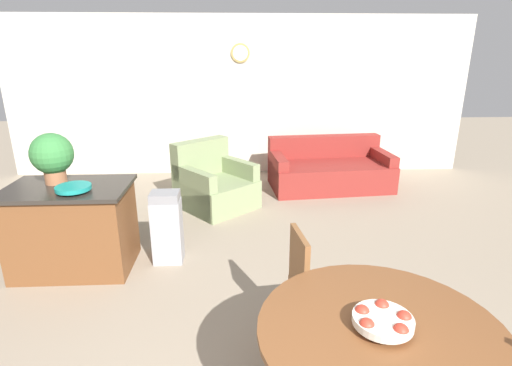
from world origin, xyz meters
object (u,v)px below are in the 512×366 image
at_px(dining_chair_far_side, 313,282).
at_px(teal_bowl, 73,188).
at_px(potted_plant, 52,156).
at_px(armchair, 214,186).
at_px(fruit_bowl, 383,320).
at_px(kitchen_island, 73,228).
at_px(trash_bin, 167,228).
at_px(couch, 329,170).
at_px(dining_table, 379,355).

bearing_deg(dining_chair_far_side, teal_bowl, -123.17).
relative_size(potted_plant, armchair, 0.39).
relative_size(dining_chair_far_side, fruit_bowl, 2.88).
bearing_deg(kitchen_island, trash_bin, 5.84).
xyz_separation_m(potted_plant, armchair, (1.46, 1.52, -0.86)).
relative_size(trash_bin, couch, 0.40).
relative_size(dining_table, trash_bin, 1.69).
height_order(dining_table, armchair, armchair).
distance_m(potted_plant, armchair, 2.28).
bearing_deg(armchair, kitchen_island, -169.33).
xyz_separation_m(dining_chair_far_side, kitchen_island, (-2.20, 1.17, -0.05)).
distance_m(teal_bowl, potted_plant, 0.46).
relative_size(dining_chair_far_side, kitchen_island, 0.77).
distance_m(dining_table, fruit_bowl, 0.22).
bearing_deg(kitchen_island, couch, 37.46).
distance_m(kitchen_island, trash_bin, 0.92).
bearing_deg(kitchen_island, dining_table, -40.48).
relative_size(fruit_bowl, kitchen_island, 0.27).
relative_size(fruit_bowl, potted_plant, 0.63).
xyz_separation_m(kitchen_island, trash_bin, (0.91, 0.09, -0.06)).
bearing_deg(dining_table, potted_plant, 139.54).
bearing_deg(dining_table, armchair, 106.16).
height_order(dining_table, kitchen_island, kitchen_island).
bearing_deg(teal_bowl, dining_table, -39.69).
xyz_separation_m(potted_plant, trash_bin, (1.05, -0.03, -0.78)).
bearing_deg(couch, fruit_bowl, -104.65).
bearing_deg(armchair, dining_chair_far_side, -113.14).
bearing_deg(couch, armchair, -162.22).
xyz_separation_m(dining_table, potted_plant, (-2.53, 2.16, 0.57)).
bearing_deg(potted_plant, trash_bin, -1.40).
relative_size(dining_table, fruit_bowl, 4.17).
relative_size(dining_chair_far_side, armchair, 0.71).
bearing_deg(kitchen_island, teal_bowl, -51.22).
relative_size(dining_table, armchair, 1.02).
bearing_deg(dining_chair_far_side, armchair, -169.89).
height_order(dining_chair_far_side, armchair, armchair).
relative_size(teal_bowl, potted_plant, 0.64).
xyz_separation_m(fruit_bowl, couch, (0.75, 4.44, -0.54)).
distance_m(dining_chair_far_side, kitchen_island, 2.49).
height_order(dining_chair_far_side, kitchen_island, dining_chair_far_side).
xyz_separation_m(dining_table, teal_bowl, (-2.25, 1.87, 0.33)).
bearing_deg(potted_plant, couch, 34.87).
height_order(kitchen_island, potted_plant, potted_plant).
distance_m(potted_plant, couch, 4.10).
distance_m(teal_bowl, couch, 4.01).
relative_size(dining_chair_far_side, potted_plant, 1.80).
bearing_deg(trash_bin, fruit_bowl, -55.30).
height_order(dining_table, dining_chair_far_side, dining_chair_far_side).
xyz_separation_m(teal_bowl, potted_plant, (-0.28, 0.29, 0.24)).
bearing_deg(fruit_bowl, dining_chair_far_side, 102.15).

